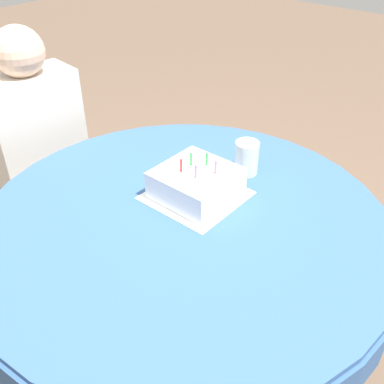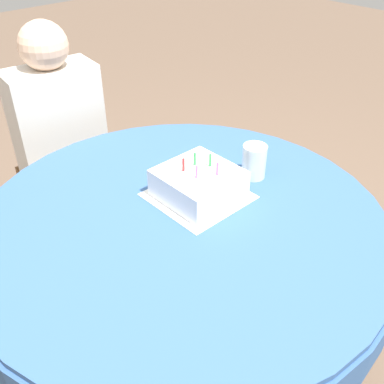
{
  "view_description": "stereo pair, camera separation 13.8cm",
  "coord_description": "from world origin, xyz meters",
  "px_view_note": "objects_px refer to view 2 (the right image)",
  "views": [
    {
      "loc": [
        -0.81,
        -0.72,
        1.55
      ],
      "look_at": [
        0.05,
        0.01,
        0.77
      ],
      "focal_mm": 42.0,
      "sensor_mm": 36.0,
      "label": 1
    },
    {
      "loc": [
        -0.72,
        -0.82,
        1.55
      ],
      "look_at": [
        0.05,
        0.01,
        0.77
      ],
      "focal_mm": 42.0,
      "sensor_mm": 36.0,
      "label": 2
    }
  ],
  "objects_px": {
    "chair": "(61,161)",
    "birthday_cake": "(198,184)",
    "drinking_glass": "(255,162)",
    "person": "(60,128)"
  },
  "relations": [
    {
      "from": "chair",
      "to": "birthday_cake",
      "type": "xyz_separation_m",
      "value": [
        0.04,
        -0.9,
        0.29
      ]
    },
    {
      "from": "drinking_glass",
      "to": "chair",
      "type": "bearing_deg",
      "value": 105.51
    },
    {
      "from": "chair",
      "to": "birthday_cake",
      "type": "distance_m",
      "value": 0.95
    },
    {
      "from": "birthday_cake",
      "to": "drinking_glass",
      "type": "height_order",
      "value": "birthday_cake"
    },
    {
      "from": "chair",
      "to": "birthday_cake",
      "type": "relative_size",
      "value": 3.71
    },
    {
      "from": "chair",
      "to": "drinking_glass",
      "type": "bearing_deg",
      "value": -67.89
    },
    {
      "from": "chair",
      "to": "person",
      "type": "bearing_deg",
      "value": -90.0
    },
    {
      "from": "chair",
      "to": "person",
      "type": "xyz_separation_m",
      "value": [
        -0.01,
        -0.08,
        0.21
      ]
    },
    {
      "from": "drinking_glass",
      "to": "birthday_cake",
      "type": "bearing_deg",
      "value": 168.43
    },
    {
      "from": "chair",
      "to": "birthday_cake",
      "type": "bearing_deg",
      "value": -80.79
    }
  ]
}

